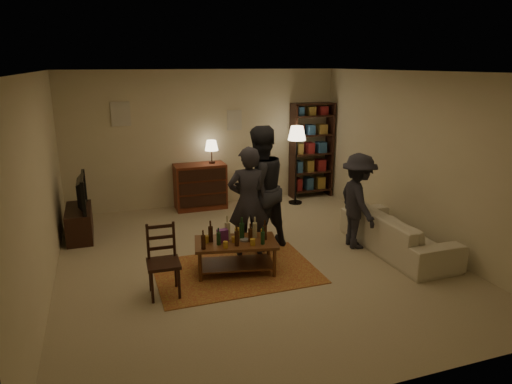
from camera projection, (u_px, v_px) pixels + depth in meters
name	position (u px, v px, depth m)	size (l,w,h in m)	color
floor	(254.00, 259.00, 6.77)	(6.00, 6.00, 0.00)	#C6B793
room_shell	(172.00, 117.00, 8.79)	(6.00, 6.00, 6.00)	beige
rug	(236.00, 271.00, 6.37)	(2.20, 1.50, 0.01)	maroon
coffee_table	(236.00, 245.00, 6.27)	(1.21, 0.81, 0.80)	brown
dining_chair	(163.00, 258.00, 5.66)	(0.41, 0.41, 0.92)	#321610
tv_stand	(79.00, 215.00, 7.54)	(0.40, 1.00, 1.06)	#321610
dresser	(201.00, 185.00, 9.05)	(1.00, 0.50, 1.36)	maroon
bookshelf	(311.00, 150.00, 9.72)	(0.90, 0.34, 2.02)	#321610
floor_lamp	(297.00, 138.00, 9.13)	(0.36, 0.36, 1.61)	black
sofa	(397.00, 232.00, 7.01)	(2.08, 0.81, 0.61)	beige
person_left	(248.00, 202.00, 6.73)	(0.61, 0.40, 1.67)	#28272E
person_right	(259.00, 188.00, 6.97)	(0.94, 0.73, 1.93)	#23242A
person_by_sofa	(358.00, 201.00, 7.07)	(0.97, 0.56, 1.50)	#23232A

